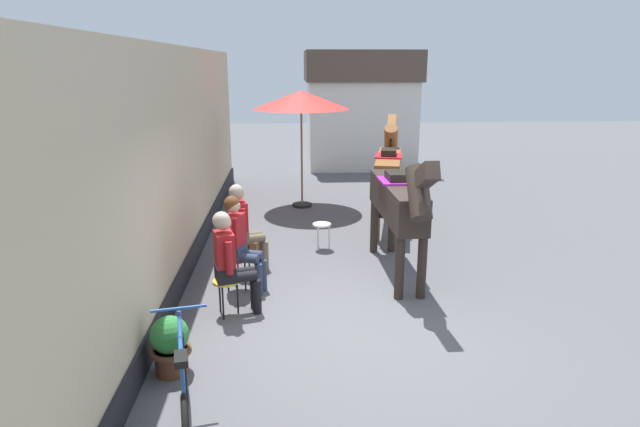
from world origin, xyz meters
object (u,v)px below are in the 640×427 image
Objects in this scene: leaning_bicycle at (184,396)px; spare_stool_white at (322,227)px; seated_visitor_far at (243,223)px; seated_visitor_near at (230,258)px; saddled_horse_far at (389,168)px; flower_planter_near at (170,344)px; saddled_horse_near at (399,202)px; satchel_bag at (251,247)px; cafe_parasol at (301,100)px; seated_visitor_middle at (239,239)px.

spare_stool_white is at bearing 73.16° from leaning_bicycle.
seated_visitor_near is at bearing -91.63° from seated_visitor_far.
seated_visitor_near is 4.79m from saddled_horse_far.
flower_planter_near is at bearing -100.57° from seated_visitor_far.
spare_stool_white is (-1.40, -1.42, -0.76)m from saddled_horse_far.
seated_visitor_near is 2.70m from saddled_horse_near.
leaning_bicycle is at bearing -62.71° from satchel_bag.
flower_planter_near is at bearing -102.83° from cafe_parasol.
flower_planter_near is at bearing -68.63° from satchel_bag.
saddled_horse_far is 2.57m from cafe_parasol.
seated_visitor_far is 2.40m from saddled_horse_near.
saddled_horse_near reaches higher than seated_visitor_near.
satchel_bag is at bearing 86.42° from seated_visitor_far.
saddled_horse_near is at bearing -8.29° from seated_visitor_far.
cafe_parasol is at bearing 137.33° from saddled_horse_far.
saddled_horse_far reaches higher than seated_visitor_middle.
seated_visitor_middle and seated_visitor_far have the same top height.
seated_visitor_far is 1.07m from satchel_bag.
seated_visitor_near and seated_visitor_middle have the same top height.
satchel_bag is (-1.22, -0.13, -0.30)m from spare_stool_white.
seated_visitor_near is at bearing -153.15° from saddled_horse_near.
seated_visitor_near reaches higher than flower_planter_near.
satchel_bag is at bearing -107.26° from cafe_parasol.
saddled_horse_near is at bearing -72.61° from cafe_parasol.
seated_visitor_near is 4.96× the size of satchel_bag.
seated_visitor_middle is 2.41m from saddled_horse_near.
cafe_parasol is (-1.67, 1.54, 1.20)m from saddled_horse_far.
seated_visitor_far is 0.80× the size of leaning_bicycle.
saddled_horse_far is (2.68, 3.15, 0.38)m from seated_visitor_middle.
saddled_horse_near reaches higher than satchel_bag.
seated_visitor_near is 3.02× the size of spare_stool_white.
seated_visitor_middle is 2.17× the size of flower_planter_near.
saddled_horse_near is 1.84m from spare_stool_white.
seated_visitor_near is at bearing 86.08° from leaning_bicycle.
cafe_parasol is at bearing 81.18° from leaning_bicycle.
seated_visitor_far is at bearing 79.43° from flower_planter_near.
seated_visitor_near is 1.00× the size of seated_visitor_middle.
spare_stool_white is at bearing -84.91° from cafe_parasol.
leaning_bicycle is at bearing -93.02° from seated_visitor_far.
seated_visitor_near is 0.54× the size of cafe_parasol.
flower_planter_near is at bearing -138.28° from saddled_horse_near.
saddled_horse_near is (2.34, -0.34, 0.38)m from seated_visitor_far.
seated_visitor_middle is 0.80× the size of leaning_bicycle.
seated_visitor_near is 0.46× the size of saddled_horse_near.
satchel_bag is at bearing 80.95° from flower_planter_near.
saddled_horse_near is at bearing 26.85° from seated_visitor_near.
cafe_parasol is 3.94m from satchel_bag.
seated_visitor_near is 2.44m from leaning_bicycle.
spare_stool_white is at bearing 53.65° from seated_visitor_middle.
spare_stool_white is (0.26, -2.96, -1.96)m from cafe_parasol.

